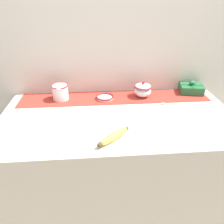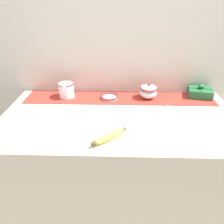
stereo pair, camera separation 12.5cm
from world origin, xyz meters
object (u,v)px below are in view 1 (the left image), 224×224
Objects in this scene: sugar_bowl at (143,90)px; gift_box at (191,88)px; small_dish at (105,97)px; cream_pitcher at (60,92)px; banana at (114,136)px; spoon at (161,104)px.

gift_box is (0.37, 0.04, -0.02)m from sugar_bowl.
sugar_bowl reaches higher than small_dish.
small_dish is (-0.27, -0.02, -0.04)m from sugar_bowl.
cream_pitcher is 0.59m from banana.
spoon is (0.36, -0.12, -0.01)m from small_dish.
banana is 0.82m from gift_box.
gift_box is at bearing 10.62° from spoon.
banana is 0.99× the size of spoon.
cream_pitcher is 0.72× the size of gift_box.
gift_box is at bearing 4.97° from small_dish.
small_dish is at bearing -176.48° from sugar_bowl.
gift_box is (0.94, 0.04, -0.02)m from cream_pitcher.
sugar_bowl is at bearing 3.52° from small_dish.
cream_pitcher is at bearing -177.70° from gift_box.
banana is 0.50m from spoon.
cream_pitcher is 1.09× the size of sugar_bowl.
sugar_bowl is at bearing -174.00° from gift_box.
cream_pitcher is 0.57m from sugar_bowl.
banana reaches higher than small_dish.
cream_pitcher is 0.31m from small_dish.
spoon is at bearing -11.75° from cream_pitcher.
sugar_bowl reaches higher than banana.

